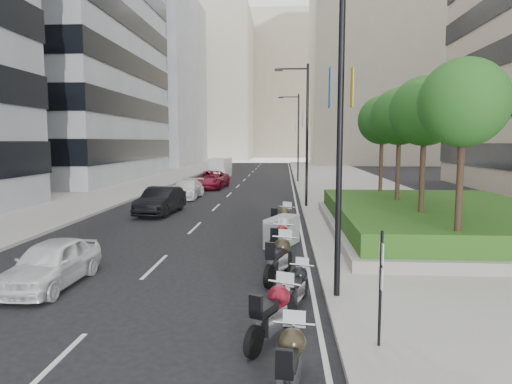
# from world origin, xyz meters

# --- Properties ---
(ground) EXTENTS (160.00, 160.00, 0.00)m
(ground) POSITION_xyz_m (0.00, 0.00, 0.00)
(ground) COLOR black
(ground) RESTS_ON ground
(sidewalk_right) EXTENTS (10.00, 100.00, 0.15)m
(sidewalk_right) POSITION_xyz_m (9.00, 30.00, 0.07)
(sidewalk_right) COLOR #9E9B93
(sidewalk_right) RESTS_ON ground
(sidewalk_left) EXTENTS (8.00, 100.00, 0.15)m
(sidewalk_left) POSITION_xyz_m (-12.00, 30.00, 0.07)
(sidewalk_left) COLOR #9E9B93
(sidewalk_left) RESTS_ON ground
(lane_edge) EXTENTS (0.12, 100.00, 0.01)m
(lane_edge) POSITION_xyz_m (3.70, 30.00, 0.01)
(lane_edge) COLOR silver
(lane_edge) RESTS_ON ground
(lane_centre) EXTENTS (0.12, 100.00, 0.01)m
(lane_centre) POSITION_xyz_m (-1.50, 30.00, 0.01)
(lane_centre) COLOR silver
(lane_centre) RESTS_ON ground
(building_grey_far) EXTENTS (22.00, 26.00, 30.00)m
(building_grey_far) POSITION_xyz_m (-24.00, 70.00, 15.00)
(building_grey_far) COLOR gray
(building_grey_far) RESTS_ON ground
(building_cream_right) EXTENTS (28.00, 24.00, 36.00)m
(building_cream_right) POSITION_xyz_m (22.00, 80.00, 18.00)
(building_cream_right) COLOR #B7AD93
(building_cream_right) RESTS_ON ground
(building_cream_left) EXTENTS (26.00, 24.00, 34.00)m
(building_cream_left) POSITION_xyz_m (-18.00, 100.00, 17.00)
(building_cream_left) COLOR #B7AD93
(building_cream_left) RESTS_ON ground
(building_cream_centre) EXTENTS (30.00, 24.00, 38.00)m
(building_cream_centre) POSITION_xyz_m (2.00, 120.00, 19.00)
(building_cream_centre) COLOR #B7AD93
(building_cream_centre) RESTS_ON ground
(planter) EXTENTS (10.00, 14.00, 0.40)m
(planter) POSITION_xyz_m (10.00, 10.00, 0.35)
(planter) COLOR gray
(planter) RESTS_ON sidewalk_right
(hedge) EXTENTS (9.40, 13.40, 0.80)m
(hedge) POSITION_xyz_m (10.00, 10.00, 0.95)
(hedge) COLOR #204D16
(hedge) RESTS_ON planter
(tree_0) EXTENTS (2.80, 2.80, 6.30)m
(tree_0) POSITION_xyz_m (8.50, 4.00, 5.42)
(tree_0) COLOR #332319
(tree_0) RESTS_ON planter
(tree_1) EXTENTS (2.80, 2.80, 6.30)m
(tree_1) POSITION_xyz_m (8.50, 8.00, 5.42)
(tree_1) COLOR #332319
(tree_1) RESTS_ON planter
(tree_2) EXTENTS (2.80, 2.80, 6.30)m
(tree_2) POSITION_xyz_m (8.50, 12.00, 5.42)
(tree_2) COLOR #332319
(tree_2) RESTS_ON planter
(tree_3) EXTENTS (2.80, 2.80, 6.30)m
(tree_3) POSITION_xyz_m (8.50, 16.00, 5.42)
(tree_3) COLOR #332319
(tree_3) RESTS_ON planter
(lamp_post_0) EXTENTS (2.34, 0.45, 9.00)m
(lamp_post_0) POSITION_xyz_m (4.14, 1.00, 5.07)
(lamp_post_0) COLOR black
(lamp_post_0) RESTS_ON ground
(lamp_post_1) EXTENTS (2.34, 0.45, 9.00)m
(lamp_post_1) POSITION_xyz_m (4.14, 18.00, 5.07)
(lamp_post_1) COLOR black
(lamp_post_1) RESTS_ON ground
(lamp_post_2) EXTENTS (2.34, 0.45, 9.00)m
(lamp_post_2) POSITION_xyz_m (4.14, 36.00, 5.07)
(lamp_post_2) COLOR black
(lamp_post_2) RESTS_ON ground
(parking_sign) EXTENTS (0.06, 0.32, 2.50)m
(parking_sign) POSITION_xyz_m (4.80, -2.00, 1.46)
(parking_sign) COLOR black
(parking_sign) RESTS_ON ground
(motorcycle_0) EXTENTS (0.74, 2.21, 1.10)m
(motorcycle_0) POSITION_xyz_m (3.00, -3.74, 0.59)
(motorcycle_0) COLOR black
(motorcycle_0) RESTS_ON ground
(motorcycle_1) EXTENTS (1.14, 2.14, 1.15)m
(motorcycle_1) POSITION_xyz_m (2.67, -1.56, 0.61)
(motorcycle_1) COLOR black
(motorcycle_1) RESTS_ON ground
(motorcycle_2) EXTENTS (0.80, 1.94, 0.99)m
(motorcycle_2) POSITION_xyz_m (3.23, 0.52, 0.53)
(motorcycle_2) COLOR black
(motorcycle_2) RESTS_ON ground
(motorcycle_3) EXTENTS (1.02, 2.38, 1.22)m
(motorcycle_3) POSITION_xyz_m (2.74, 2.86, 0.65)
(motorcycle_3) COLOR black
(motorcycle_3) RESTS_ON ground
(motorcycle_4) EXTENTS (0.87, 2.38, 1.20)m
(motorcycle_4) POSITION_xyz_m (2.75, 5.19, 0.64)
(motorcycle_4) COLOR black
(motorcycle_4) RESTS_ON ground
(motorcycle_5) EXTENTS (1.48, 2.12, 1.19)m
(motorcycle_5) POSITION_xyz_m (2.80, 7.31, 0.60)
(motorcycle_5) COLOR black
(motorcycle_5) RESTS_ON ground
(motorcycle_6) EXTENTS (1.18, 2.28, 1.21)m
(motorcycle_6) POSITION_xyz_m (2.79, 9.71, 0.65)
(motorcycle_6) COLOR black
(motorcycle_6) RESTS_ON ground
(car_a) EXTENTS (1.71, 4.06, 1.37)m
(car_a) POSITION_xyz_m (-3.93, 1.75, 0.69)
(car_a) COLOR white
(car_a) RESTS_ON ground
(car_b) EXTENTS (2.06, 4.90, 1.57)m
(car_b) POSITION_xyz_m (-4.32, 15.11, 0.79)
(car_b) COLOR black
(car_b) RESTS_ON ground
(car_c) EXTENTS (2.04, 4.83, 1.39)m
(car_c) POSITION_xyz_m (-4.37, 22.55, 0.70)
(car_c) COLOR white
(car_c) RESTS_ON ground
(car_d) EXTENTS (3.02, 5.88, 1.59)m
(car_d) POSITION_xyz_m (-3.78, 29.89, 0.79)
(car_d) COLOR maroon
(car_d) RESTS_ON ground
(delivery_van) EXTENTS (2.33, 5.43, 2.23)m
(delivery_van) POSITION_xyz_m (-4.76, 42.62, 1.04)
(delivery_van) COLOR silver
(delivery_van) RESTS_ON ground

